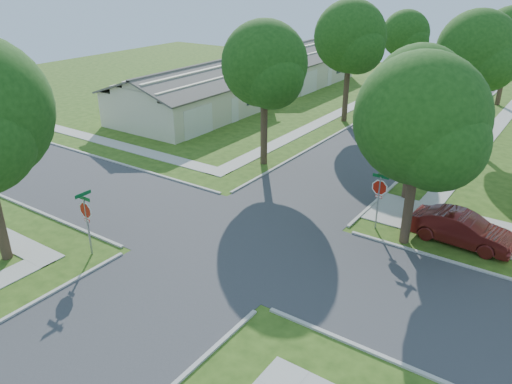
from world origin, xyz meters
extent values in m
plane|color=#2B4813|center=(0.00, 0.00, 0.00)|extent=(100.00, 100.00, 0.00)
cube|color=#333335|center=(0.00, 0.00, 0.00)|extent=(7.00, 100.00, 0.02)
cube|color=#9E9B91|center=(6.10, 26.00, 0.02)|extent=(1.20, 40.00, 0.04)
cube|color=#9E9B91|center=(-6.10, 26.00, 0.02)|extent=(1.20, 40.00, 0.04)
cube|color=#9E9B91|center=(7.90, 7.10, 0.03)|extent=(8.80, 3.60, 0.05)
cube|color=gray|center=(-4.70, -4.70, 1.35)|extent=(0.06, 0.06, 2.70)
cylinder|color=white|center=(-4.70, -4.70, 2.15)|extent=(1.05, 0.02, 1.05)
cylinder|color=#AB190B|center=(-4.70, -4.70, 2.15)|extent=(0.90, 0.03, 0.90)
cube|color=#AB190B|center=(-4.70, -4.70, 1.68)|extent=(0.34, 0.03, 0.12)
cube|color=white|center=(-4.70, -4.70, 1.68)|extent=(0.30, 0.03, 0.08)
cube|color=#0C5426|center=(-4.70, -4.70, 2.72)|extent=(0.80, 0.02, 0.16)
cube|color=#0C5426|center=(-4.70, -4.70, 2.90)|extent=(0.02, 0.80, 0.16)
cube|color=gray|center=(4.70, 4.70, 1.35)|extent=(0.06, 0.06, 2.70)
cylinder|color=white|center=(4.70, 4.70, 2.15)|extent=(1.05, 0.02, 1.05)
cylinder|color=#AB190B|center=(4.70, 4.70, 2.15)|extent=(0.90, 0.03, 0.90)
cube|color=#AB190B|center=(4.70, 4.70, 1.68)|extent=(0.34, 0.03, 0.12)
cube|color=white|center=(4.70, 4.70, 1.68)|extent=(0.30, 0.03, 0.08)
cube|color=#0C5426|center=(4.70, 4.70, 2.72)|extent=(0.80, 0.02, 0.16)
cube|color=#0C5426|center=(4.70, 4.70, 2.90)|extent=(0.02, 0.80, 0.16)
cylinder|color=#38281C|center=(4.70, 9.00, 1.98)|extent=(0.44, 0.44, 3.95)
sphere|color=#184110|center=(4.70, 9.00, 5.88)|extent=(4.80, 4.80, 4.80)
sphere|color=#184110|center=(5.54, 8.52, 5.28)|extent=(3.46, 3.46, 3.46)
sphere|color=#184110|center=(3.98, 9.60, 5.40)|extent=(3.26, 3.26, 3.26)
cylinder|color=#38281C|center=(4.70, 21.00, 2.15)|extent=(0.44, 0.44, 4.30)
sphere|color=#184110|center=(4.70, 21.00, 6.51)|extent=(5.40, 5.40, 5.40)
sphere|color=#184110|center=(5.65, 20.46, 5.84)|extent=(3.89, 3.89, 3.89)
sphere|color=#184110|center=(3.89, 21.68, 5.97)|extent=(3.67, 3.67, 3.67)
cylinder|color=#38281C|center=(4.70, 34.00, 2.10)|extent=(0.44, 0.44, 4.20)
sphere|color=#184110|center=(4.70, 34.00, 6.22)|extent=(5.00, 5.00, 5.00)
sphere|color=#184110|center=(3.95, 34.62, 5.72)|extent=(3.40, 3.40, 3.40)
cylinder|color=#38281C|center=(-4.70, 9.00, 2.12)|extent=(0.44, 0.44, 4.25)
sphere|color=#184110|center=(-4.70, 9.00, 6.37)|extent=(5.20, 5.20, 5.20)
sphere|color=#184110|center=(-3.79, 8.48, 5.72)|extent=(3.74, 3.74, 3.74)
sphere|color=#184110|center=(-5.48, 9.65, 5.85)|extent=(3.54, 3.54, 3.54)
cylinder|color=#38281C|center=(-4.70, 21.00, 2.22)|extent=(0.44, 0.44, 4.44)
sphere|color=#184110|center=(-4.70, 21.00, 6.76)|extent=(5.60, 5.60, 5.60)
sphere|color=#184110|center=(-3.72, 20.44, 6.06)|extent=(4.03, 4.03, 4.03)
sphere|color=#184110|center=(-5.54, 21.70, 6.20)|extent=(3.81, 3.81, 3.81)
cylinder|color=#38281C|center=(-4.70, 34.00, 1.95)|extent=(0.44, 0.44, 3.90)
sphere|color=#184110|center=(-4.70, 34.00, 5.74)|extent=(4.60, 4.60, 4.60)
sphere|color=#184110|center=(-3.90, 33.54, 5.16)|extent=(3.31, 3.31, 3.31)
sphere|color=#184110|center=(-5.39, 34.58, 5.28)|extent=(3.13, 3.13, 3.13)
cylinder|color=#38281C|center=(6.30, 4.20, 1.77)|extent=(0.44, 0.44, 3.54)
sphere|color=#184110|center=(6.30, 4.20, 5.86)|extent=(5.60, 5.60, 5.60)
sphere|color=#184110|center=(7.28, 3.64, 5.16)|extent=(4.03, 4.03, 4.03)
sphere|color=#184110|center=(5.46, 4.90, 5.30)|extent=(3.81, 3.81, 3.81)
cube|color=beige|center=(-16.00, 15.00, 1.40)|extent=(8.00, 13.00, 2.80)
cube|color=#4C4741|center=(-14.00, 15.00, 3.45)|extent=(4.42, 13.60, 1.56)
cube|color=#4C4741|center=(-18.00, 15.00, 3.45)|extent=(4.42, 13.60, 1.56)
cube|color=silver|center=(-11.97, 11.10, 1.10)|extent=(0.06, 3.20, 2.20)
cube|color=silver|center=(-11.97, 15.65, 1.00)|extent=(0.06, 0.90, 2.00)
cube|color=#1E2633|center=(-11.97, 18.25, 1.55)|extent=(0.06, 1.80, 1.10)
cube|color=beige|center=(-16.00, 32.00, 1.40)|extent=(8.00, 13.00, 2.80)
cube|color=#4C4741|center=(-14.00, 32.00, 3.45)|extent=(4.42, 13.60, 1.56)
cube|color=#4C4741|center=(-18.00, 32.00, 3.45)|extent=(4.42, 13.60, 1.56)
cube|color=silver|center=(-11.97, 28.10, 1.10)|extent=(0.06, 3.20, 2.20)
cube|color=silver|center=(-11.97, 32.65, 1.00)|extent=(0.06, 0.90, 2.00)
cube|color=#1E2633|center=(-11.97, 35.25, 1.55)|extent=(0.06, 1.80, 1.10)
imported|color=#4C120F|center=(8.46, 5.50, 0.74)|extent=(4.57, 1.79, 1.48)
imported|color=black|center=(3.20, 22.84, 0.76)|extent=(2.20, 4.61, 1.52)
imported|color=black|center=(-1.20, 37.69, 0.65)|extent=(2.34, 4.67, 1.30)
camera|label=1|loc=(12.06, -16.26, 11.53)|focal=35.00mm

